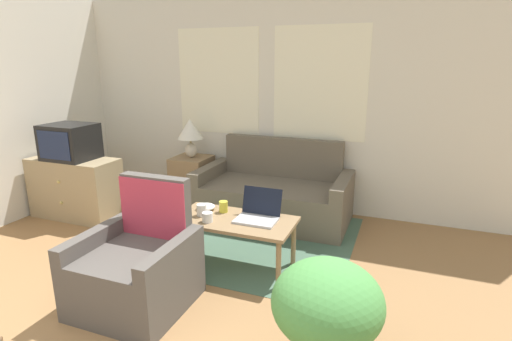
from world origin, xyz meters
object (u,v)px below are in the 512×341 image
at_px(couch, 274,196).
at_px(tv_remote, 186,217).
at_px(cup_yellow, 223,207).
at_px(potted_plant, 327,307).
at_px(table_lamp, 190,132).
at_px(laptop, 258,213).
at_px(coffee_table, 234,224).
at_px(television, 70,142).
at_px(snack_bowl, 206,207).
at_px(cup_white, 202,210).
at_px(armchair, 139,268).
at_px(cup_navy, 207,217).

bearing_deg(couch, tv_remote, -105.07).
relative_size(cup_yellow, potted_plant, 0.14).
distance_m(table_lamp, laptop, 1.95).
distance_m(coffee_table, cup_yellow, 0.23).
xyz_separation_m(television, snack_bowl, (1.90, -0.31, -0.43)).
relative_size(laptop, cup_yellow, 3.47).
height_order(cup_white, snack_bowl, cup_white).
bearing_deg(laptop, armchair, -127.53).
bearing_deg(coffee_table, armchair, -120.47).
distance_m(armchair, coffee_table, 0.90).
relative_size(television, cup_yellow, 5.21).
distance_m(cup_navy, cup_white, 0.16).
bearing_deg(tv_remote, armchair, -94.15).
height_order(armchair, television, television).
distance_m(couch, armchair, 2.05).
distance_m(armchair, potted_plant, 1.52).
xyz_separation_m(cup_white, potted_plant, (1.34, -1.01, -0.03)).
xyz_separation_m(table_lamp, cup_yellow, (1.04, -1.23, -0.43)).
height_order(coffee_table, tv_remote, tv_remote).
bearing_deg(table_lamp, television, -138.34).
xyz_separation_m(coffee_table, potted_plant, (1.03, -1.04, 0.07)).
bearing_deg(potted_plant, cup_yellow, 135.82).
distance_m(laptop, tv_remote, 0.64).
relative_size(armchair, coffee_table, 0.88).
xyz_separation_m(armchair, table_lamp, (-0.75, 2.13, 0.66)).
bearing_deg(table_lamp, couch, -5.92).
distance_m(laptop, cup_navy, 0.45).
bearing_deg(cup_white, coffee_table, 4.88).
relative_size(armchair, cup_navy, 10.22).
height_order(armchair, cup_yellow, armchair).
relative_size(cup_navy, potted_plant, 0.12).
relative_size(armchair, potted_plant, 1.27).
bearing_deg(tv_remote, snack_bowl, 76.24).
height_order(couch, coffee_table, couch).
bearing_deg(armchair, cup_yellow, 72.05).
bearing_deg(snack_bowl, coffee_table, -18.63).
height_order(couch, television, television).
height_order(table_lamp, cup_navy, table_lamp).
bearing_deg(cup_white, potted_plant, -37.08).
bearing_deg(snack_bowl, tv_remote, -103.76).
xyz_separation_m(television, cup_yellow, (2.08, -0.31, -0.40)).
relative_size(cup_yellow, snack_bowl, 0.59).
xyz_separation_m(couch, coffee_table, (0.04, -1.24, 0.13)).
xyz_separation_m(television, laptop, (2.44, -0.36, -0.40)).
relative_size(cup_yellow, cup_white, 0.97).
height_order(couch, tv_remote, couch).
distance_m(coffee_table, cup_white, 0.33).
xyz_separation_m(armchair, tv_remote, (0.05, 0.64, 0.18)).
relative_size(table_lamp, tv_remote, 3.15).
distance_m(snack_bowl, tv_remote, 0.26).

